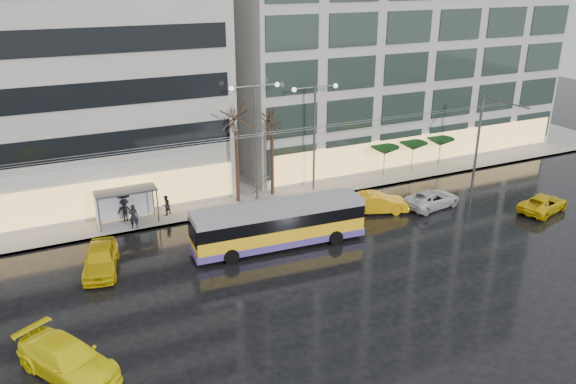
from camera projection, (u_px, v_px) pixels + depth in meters
ground at (294, 266)px, 34.37m from camera, size 140.00×140.00×0.00m
sidewalk at (243, 186)px, 46.91m from camera, size 80.00×10.00×0.15m
kerb at (266, 207)px, 42.75m from camera, size 80.00×0.10×0.15m
building_right at (388, 18)px, 53.21m from camera, size 32.00×14.00×25.00m
trolleybus at (279, 226)px, 36.46m from camera, size 11.51×4.76×5.28m
catenary at (258, 161)px, 39.88m from camera, size 42.24×5.12×7.00m
bus_shelter at (120, 199)px, 39.32m from camera, size 4.20×1.60×2.51m
street_lamp_near at (256, 127)px, 42.04m from camera, size 3.96×0.36×9.03m
street_lamp_far at (315, 123)px, 44.12m from camera, size 3.96×0.36×8.53m
tree_a at (235, 114)px, 41.21m from camera, size 3.20×3.20×8.40m
tree_b at (272, 118)px, 42.82m from camera, size 3.20×3.20×7.70m
parasol_a at (385, 151)px, 48.26m from camera, size 2.50×2.50×2.65m
parasol_b at (413, 146)px, 49.45m from camera, size 2.50×2.50×2.65m
parasol_c at (440, 142)px, 50.64m from camera, size 2.50×2.50×2.65m
taxi_a at (100, 259)px, 33.57m from camera, size 2.90×5.08×1.63m
taxi_b at (377, 203)px, 41.79m from camera, size 4.89×3.01×1.52m
taxi_c at (543, 204)px, 41.96m from camera, size 4.98×3.25×1.27m
taxi_d at (68, 359)px, 24.93m from camera, size 4.70×5.84×1.59m
sedan_silver at (432, 199)px, 42.80m from camera, size 4.94×2.82×1.30m
pedestrian_a at (133, 209)px, 38.61m from camera, size 1.22×1.23×2.19m
pedestrian_b at (166, 205)px, 41.01m from camera, size 0.91×0.84×1.51m
pedestrian_c at (125, 206)px, 39.93m from camera, size 1.21×1.04×2.11m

